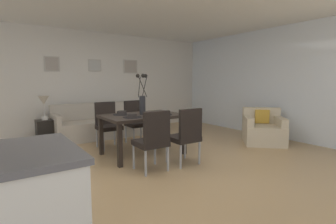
{
  "coord_description": "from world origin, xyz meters",
  "views": [
    {
      "loc": [
        -1.92,
        -3.34,
        1.35
      ],
      "look_at": [
        0.81,
        0.61,
        0.76
      ],
      "focal_mm": 27.03,
      "sensor_mm": 36.0,
      "label": 1
    }
  ],
  "objects_px": {
    "dining_chair_near_left": "(153,138)",
    "dining_chair_far_left": "(186,134)",
    "framed_picture_left": "(52,64)",
    "framed_picture_center": "(95,65)",
    "bowl_near_right": "(122,112)",
    "armchair": "(263,130)",
    "bowl_near_left": "(132,115)",
    "bowl_far_left": "(163,112)",
    "table_lamp": "(44,102)",
    "dining_table": "(143,119)",
    "side_table": "(46,132)",
    "centerpiece_vase": "(142,99)",
    "framed_picture_right": "(131,67)",
    "sofa": "(99,125)",
    "dining_chair_near_right": "(107,122)",
    "dining_chair_far_right": "(136,119)"
  },
  "relations": [
    {
      "from": "dining_chair_near_left",
      "to": "bowl_far_left",
      "type": "xyz_separation_m",
      "value": [
        0.63,
        0.66,
        0.27
      ]
    },
    {
      "from": "side_table",
      "to": "framed_picture_right",
      "type": "relative_size",
      "value": 1.28
    },
    {
      "from": "table_lamp",
      "to": "armchair",
      "type": "relative_size",
      "value": 0.45
    },
    {
      "from": "centerpiece_vase",
      "to": "armchair",
      "type": "bearing_deg",
      "value": -16.16
    },
    {
      "from": "bowl_near_left",
      "to": "bowl_far_left",
      "type": "bearing_deg",
      "value": 0.0
    },
    {
      "from": "bowl_near_right",
      "to": "bowl_far_left",
      "type": "distance_m",
      "value": 0.76
    },
    {
      "from": "dining_table",
      "to": "framed_picture_center",
      "type": "relative_size",
      "value": 4.2
    },
    {
      "from": "bowl_far_left",
      "to": "table_lamp",
      "type": "xyz_separation_m",
      "value": [
        -1.65,
        2.1,
        0.11
      ]
    },
    {
      "from": "dining_chair_far_left",
      "to": "bowl_far_left",
      "type": "xyz_separation_m",
      "value": [
        0.03,
        0.69,
        0.27
      ]
    },
    {
      "from": "dining_table",
      "to": "sofa",
      "type": "height_order",
      "value": "sofa"
    },
    {
      "from": "bowl_near_left",
      "to": "framed_picture_center",
      "type": "distance_m",
      "value": 2.9
    },
    {
      "from": "dining_chair_far_right",
      "to": "bowl_near_right",
      "type": "distance_m",
      "value": 0.96
    },
    {
      "from": "dining_chair_near_right",
      "to": "table_lamp",
      "type": "bearing_deg",
      "value": 133.76
    },
    {
      "from": "armchair",
      "to": "centerpiece_vase",
      "type": "bearing_deg",
      "value": 163.84
    },
    {
      "from": "framed_picture_center",
      "to": "armchair",
      "type": "bearing_deg",
      "value": -51.67
    },
    {
      "from": "dining_chair_near_right",
      "to": "dining_table",
      "type": "bearing_deg",
      "value": -68.18
    },
    {
      "from": "sofa",
      "to": "framed_picture_left",
      "type": "bearing_deg",
      "value": 144.71
    },
    {
      "from": "dining_chair_far_left",
      "to": "armchair",
      "type": "bearing_deg",
      "value": 4.06
    },
    {
      "from": "bowl_near_right",
      "to": "framed_picture_right",
      "type": "height_order",
      "value": "framed_picture_right"
    },
    {
      "from": "dining_chair_far_left",
      "to": "sofa",
      "type": "distance_m",
      "value": 2.85
    },
    {
      "from": "bowl_near_left",
      "to": "bowl_far_left",
      "type": "xyz_separation_m",
      "value": [
        0.63,
        0.0,
        0.0
      ]
    },
    {
      "from": "dining_chair_far_left",
      "to": "sofa",
      "type": "bearing_deg",
      "value": 99.14
    },
    {
      "from": "framed_picture_right",
      "to": "centerpiece_vase",
      "type": "bearing_deg",
      "value": -112.16
    },
    {
      "from": "dining_chair_near_left",
      "to": "framed_picture_right",
      "type": "xyz_separation_m",
      "value": [
        1.33,
        3.38,
        1.24
      ]
    },
    {
      "from": "dining_chair_near_right",
      "to": "framed_picture_left",
      "type": "height_order",
      "value": "framed_picture_left"
    },
    {
      "from": "dining_chair_far_right",
      "to": "bowl_near_left",
      "type": "bearing_deg",
      "value": -119.95
    },
    {
      "from": "bowl_near_left",
      "to": "framed_picture_left",
      "type": "distance_m",
      "value": 2.97
    },
    {
      "from": "framed_picture_left",
      "to": "framed_picture_center",
      "type": "distance_m",
      "value": 1.02
    },
    {
      "from": "dining_chair_near_right",
      "to": "dining_chair_far_right",
      "type": "height_order",
      "value": "same"
    },
    {
      "from": "sofa",
      "to": "dining_chair_far_left",
      "type": "bearing_deg",
      "value": -80.86
    },
    {
      "from": "bowl_near_right",
      "to": "dining_chair_far_right",
      "type": "bearing_deg",
      "value": 46.69
    },
    {
      "from": "bowl_far_left",
      "to": "framed_picture_right",
      "type": "xyz_separation_m",
      "value": [
        0.71,
        2.72,
        0.97
      ]
    },
    {
      "from": "bowl_near_left",
      "to": "dining_chair_near_left",
      "type": "bearing_deg",
      "value": -89.67
    },
    {
      "from": "framed_picture_left",
      "to": "framed_picture_right",
      "type": "bearing_deg",
      "value": -0.0
    },
    {
      "from": "bowl_near_right",
      "to": "centerpiece_vase",
      "type": "bearing_deg",
      "value": -33.75
    },
    {
      "from": "dining_table",
      "to": "bowl_near_left",
      "type": "xyz_separation_m",
      "value": [
        -0.32,
        -0.21,
        0.13
      ]
    },
    {
      "from": "dining_chair_near_left",
      "to": "framed_picture_right",
      "type": "distance_m",
      "value": 3.84
    },
    {
      "from": "table_lamp",
      "to": "dining_table",
      "type": "bearing_deg",
      "value": -54.76
    },
    {
      "from": "dining_chair_far_left",
      "to": "framed_picture_center",
      "type": "xyz_separation_m",
      "value": [
        -0.29,
        3.41,
        1.24
      ]
    },
    {
      "from": "sofa",
      "to": "armchair",
      "type": "height_order",
      "value": "sofa"
    },
    {
      "from": "dining_chair_near_left",
      "to": "dining_chair_far_left",
      "type": "bearing_deg",
      "value": -2.93
    },
    {
      "from": "dining_table",
      "to": "framed_picture_center",
      "type": "bearing_deg",
      "value": 90.0
    },
    {
      "from": "dining_chair_far_left",
      "to": "framed_picture_right",
      "type": "relative_size",
      "value": 2.26
    },
    {
      "from": "dining_chair_far_left",
      "to": "armchair",
      "type": "height_order",
      "value": "dining_chair_far_left"
    },
    {
      "from": "dining_chair_far_left",
      "to": "side_table",
      "type": "bearing_deg",
      "value": 120.16
    },
    {
      "from": "bowl_near_right",
      "to": "armchair",
      "type": "distance_m",
      "value": 3.08
    },
    {
      "from": "dining_chair_near_right",
      "to": "armchair",
      "type": "relative_size",
      "value": 0.81
    },
    {
      "from": "dining_chair_near_left",
      "to": "table_lamp",
      "type": "height_order",
      "value": "table_lamp"
    },
    {
      "from": "dining_chair_far_right",
      "to": "armchair",
      "type": "height_order",
      "value": "dining_chair_far_right"
    },
    {
      "from": "bowl_far_left",
      "to": "framed_picture_right",
      "type": "relative_size",
      "value": 0.42
    }
  ]
}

